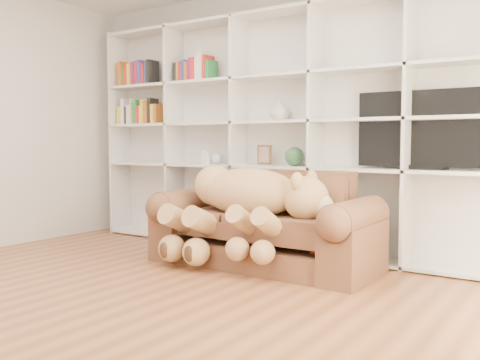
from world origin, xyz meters
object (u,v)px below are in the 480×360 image
Objects in this scene: tv at (425,130)px; teddy_bear at (245,202)px; sofa at (265,230)px; gift_box at (335,263)px.

teddy_bear is at bearing -148.34° from tv.
sofa is 1.74× the size of tv.
gift_box is at bearing 6.96° from teddy_bear.
sofa is 1.39× the size of teddy_bear.
sofa is 6.52× the size of gift_box.
tv is (1.20, 0.64, 0.88)m from sofa.
sofa reaches higher than gift_box.
tv is (1.31, 0.81, 0.62)m from teddy_bear.
teddy_bear reaches higher than gift_box.
gift_box is (0.70, -0.06, -0.19)m from sofa.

